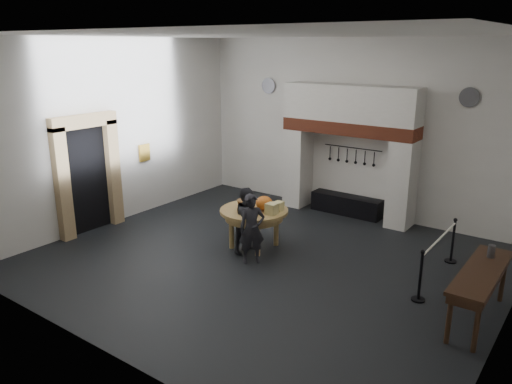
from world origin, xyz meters
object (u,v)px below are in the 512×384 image
Objects in this scene: iron_range at (346,205)px; barrier_post_near at (420,277)px; visitor_far at (248,220)px; side_table at (482,272)px; work_table at (254,211)px; barrier_post_far at (453,242)px; visitor_near at (252,229)px.

barrier_post_near reaches higher than iron_range.
barrier_post_near is at bearing -86.23° from visitor_far.
visitor_far reaches higher than iron_range.
visitor_far is at bearing -179.61° from barrier_post_near.
side_table is at bearing -6.32° from barrier_post_near.
visitor_far reaches higher than barrier_post_near.
visitor_far is (0.05, -0.29, -0.12)m from work_table.
barrier_post_near is (3.12, -3.51, 0.20)m from iron_range.
side_table is (4.75, -0.37, 0.03)m from work_table.
visitor_far is 4.70m from side_table.
work_table is at bearing 13.62° from visitor_far.
side_table is 1.07m from barrier_post_near.
side_table and barrier_post_far have the same top height.
visitor_near reaches higher than work_table.
barrier_post_far is (3.32, 2.43, -0.28)m from visitor_near.
work_table is at bearing 176.05° from barrier_post_near.
work_table is (-0.65, -3.25, 0.59)m from iron_range.
barrier_post_far is at bearing -25.75° from iron_range.
visitor_near is at bearing -131.62° from visitor_far.
barrier_post_far reaches higher than work_table.
work_table is 1.04× the size of visitor_far.
barrier_post_near is at bearing -48.30° from iron_range.
work_table is 0.83m from visitor_near.
visitor_far reaches higher than barrier_post_far.
work_table is 0.68× the size of side_table.
barrier_post_near is (3.32, 0.43, -0.28)m from visitor_near.
iron_range is at bearing 138.60° from side_table.
visitor_far is (-0.40, 0.40, -0.01)m from visitor_near.
barrier_post_near and barrier_post_far have the same top height.
iron_range is at bearing 78.68° from work_table.
barrier_post_near reaches higher than work_table.
iron_range is 3.36m from work_table.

